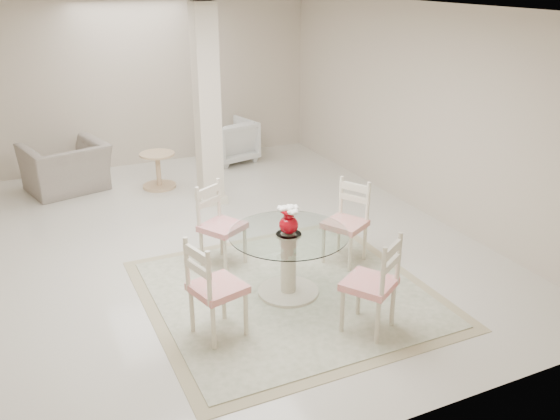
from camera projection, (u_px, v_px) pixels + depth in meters
name	position (u px, v px, depth m)	size (l,w,h in m)	color
ground	(207.00, 243.00, 7.14)	(7.00, 7.00, 0.00)	beige
room_shell	(199.00, 89.00, 6.44)	(6.02, 7.02, 2.71)	beige
column	(207.00, 107.00, 7.92)	(0.30, 0.30, 2.70)	beige
area_rug	(288.00, 293.00, 6.02)	(2.79, 2.79, 0.02)	tan
dining_table	(288.00, 264.00, 5.90)	(1.18, 1.18, 0.68)	beige
red_vase	(289.00, 220.00, 5.72)	(0.22, 0.21, 0.29)	#A90510
dining_chair_east	(348.00, 216.00, 6.53)	(0.56, 0.56, 1.03)	#F5EACA
dining_chair_north	(218.00, 219.00, 6.44)	(0.56, 0.56, 1.03)	beige
dining_chair_west	(211.00, 282.00, 5.12)	(0.52, 0.52, 1.05)	beige
dining_chair_south	(377.00, 278.00, 5.20)	(0.58, 0.58, 1.05)	beige
recliner_taupe	(66.00, 168.00, 8.70)	(1.11, 0.97, 0.72)	gray
armchair_white	(230.00, 141.00, 10.06)	(0.76, 0.78, 0.71)	silver
side_table	(158.00, 172.00, 8.88)	(0.52, 0.52, 0.54)	#D9B985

